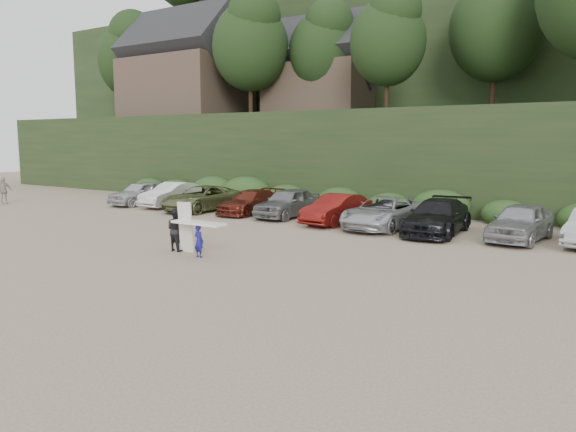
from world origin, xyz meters
The scene contains 6 objects.
ground centered at (0.00, 0.00, 0.00)m, with size 120.00×120.00×0.00m, color tan.
hillside_backdrop centered at (-0.26, 35.93, 11.22)m, with size 90.00×41.50×28.00m.
parked_cars centered at (-0.83, 10.02, 0.76)m, with size 33.77×6.27×1.61m.
distant_walker centered at (-25.08, 5.08, 0.88)m, with size 1.03×0.43×1.76m, color #A79F8D.
child_surfer centered at (-2.90, -0.05, 0.88)m, with size 2.17×0.64×1.30m.
adult_surfer centered at (-4.39, 0.34, 0.83)m, with size 1.27×0.67×1.93m.
Camera 1 is at (10.94, -14.68, 4.24)m, focal length 35.00 mm.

